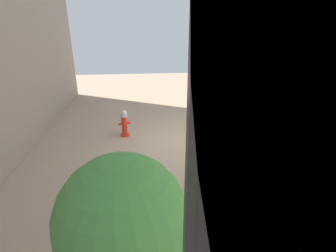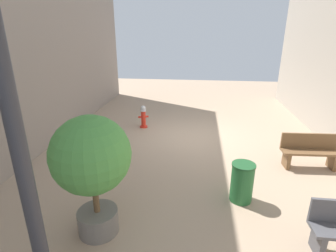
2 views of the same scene
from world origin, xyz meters
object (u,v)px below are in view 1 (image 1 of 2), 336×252
Objects in this scene: fire_hydrant at (124,123)px; trash_bin at (290,205)px; planter_tree at (123,228)px; bench_near at (329,151)px.

trash_bin reaches higher than fire_hydrant.
fire_hydrant is 5.42m from trash_bin.
trash_bin is at bearing -154.71° from planter_tree.
planter_tree is at bearing 25.29° from trash_bin.
trash_bin is (-2.81, -1.33, -1.03)m from planter_tree.
fire_hydrant is at bearing -26.37° from bench_near.
fire_hydrant is 0.38× the size of planter_tree.
planter_tree reaches higher than trash_bin.
bench_near is 2.76m from trash_bin.
bench_near is at bearing 153.63° from fire_hydrant.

